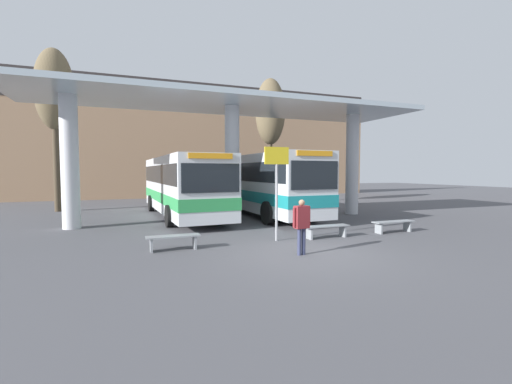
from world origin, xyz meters
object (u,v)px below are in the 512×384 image
at_px(transit_bus_center_bay, 263,182).
at_px(waiting_bench_mid_platform, 173,239).
at_px(waiting_bench_near_pillar, 393,224).
at_px(info_sign_platform, 277,175).
at_px(poplar_tree_behind_right, 270,113).
at_px(pedestrian_waiting, 302,221).
at_px(waiting_bench_far_platform, 326,229).
at_px(poplar_tree_behind_left, 54,92).
at_px(transit_bus_left_bay, 182,184).

distance_m(transit_bus_center_bay, waiting_bench_mid_platform, 9.16).
bearing_deg(waiting_bench_near_pillar, info_sign_platform, 177.69).
xyz_separation_m(waiting_bench_near_pillar, poplar_tree_behind_right, (0.06, 12.60, 6.38)).
bearing_deg(poplar_tree_behind_right, pedestrian_waiting, -109.83).
bearing_deg(pedestrian_waiting, waiting_bench_mid_platform, 144.66).
relative_size(waiting_bench_near_pillar, waiting_bench_far_platform, 1.02).
relative_size(waiting_bench_near_pillar, info_sign_platform, 0.55).
distance_m(waiting_bench_mid_platform, poplar_tree_behind_right, 16.57).
relative_size(waiting_bench_near_pillar, poplar_tree_behind_left, 0.18).
xyz_separation_m(transit_bus_left_bay, waiting_bench_near_pillar, (7.09, -8.09, -1.43)).
distance_m(transit_bus_center_bay, pedestrian_waiting, 9.21).
distance_m(waiting_bench_near_pillar, pedestrian_waiting, 5.57).
xyz_separation_m(transit_bus_center_bay, waiting_bench_far_platform, (-0.31, -6.92, -1.52)).
bearing_deg(waiting_bench_far_platform, pedestrian_waiting, -137.09).
bearing_deg(info_sign_platform, pedestrian_waiting, -94.39).
bearing_deg(poplar_tree_behind_left, waiting_bench_far_platform, -50.53).
relative_size(transit_bus_left_bay, transit_bus_center_bay, 1.07).
xyz_separation_m(waiting_bench_mid_platform, waiting_bench_far_platform, (5.50, 0.00, 0.00)).
distance_m(transit_bus_left_bay, waiting_bench_mid_platform, 8.35).
height_order(transit_bus_center_bay, poplar_tree_behind_right, poplar_tree_behind_right).
distance_m(transit_bus_center_bay, waiting_bench_far_platform, 7.09).
bearing_deg(waiting_bench_far_platform, waiting_bench_near_pillar, 0.00).
xyz_separation_m(pedestrian_waiting, poplar_tree_behind_right, (5.24, 14.53, 5.73)).
bearing_deg(poplar_tree_behind_left, waiting_bench_mid_platform, -68.13).
bearing_deg(transit_bus_left_bay, transit_bus_center_bay, 161.96).
relative_size(waiting_bench_mid_platform, pedestrian_waiting, 1.01).
distance_m(transit_bus_left_bay, waiting_bench_near_pillar, 10.85).
xyz_separation_m(waiting_bench_far_platform, poplar_tree_behind_right, (3.16, 12.60, 6.38)).
distance_m(poplar_tree_behind_left, poplar_tree_behind_right, 13.91).
bearing_deg(transit_bus_left_bay, info_sign_platform, 101.92).
height_order(waiting_bench_near_pillar, waiting_bench_far_platform, same).
bearing_deg(waiting_bench_mid_platform, transit_bus_center_bay, 50.01).
distance_m(waiting_bench_mid_platform, waiting_bench_far_platform, 5.50).
relative_size(info_sign_platform, poplar_tree_behind_left, 0.34).
xyz_separation_m(transit_bus_left_bay, waiting_bench_mid_platform, (-1.51, -8.09, -1.44)).
xyz_separation_m(info_sign_platform, poplar_tree_behind_left, (-8.82, 12.83, 4.87)).
relative_size(waiting_bench_near_pillar, waiting_bench_mid_platform, 1.10).
xyz_separation_m(waiting_bench_near_pillar, info_sign_platform, (-5.02, 0.20, 1.98)).
bearing_deg(info_sign_platform, poplar_tree_behind_left, 124.49).
height_order(transit_bus_center_bay, waiting_bench_near_pillar, transit_bus_center_bay).
distance_m(pedestrian_waiting, poplar_tree_behind_left, 18.37).
relative_size(info_sign_platform, poplar_tree_behind_right, 0.36).
bearing_deg(pedestrian_waiting, poplar_tree_behind_right, 64.31).
height_order(info_sign_platform, pedestrian_waiting, info_sign_platform).
relative_size(transit_bus_center_bay, poplar_tree_behind_left, 1.09).
xyz_separation_m(waiting_bench_near_pillar, waiting_bench_mid_platform, (-8.60, -0.00, -0.01)).
relative_size(info_sign_platform, pedestrian_waiting, 2.03).
distance_m(info_sign_platform, poplar_tree_behind_right, 14.10).
xyz_separation_m(waiting_bench_mid_platform, poplar_tree_behind_right, (8.66, 12.60, 6.38)).
relative_size(poplar_tree_behind_left, poplar_tree_behind_right, 1.06).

